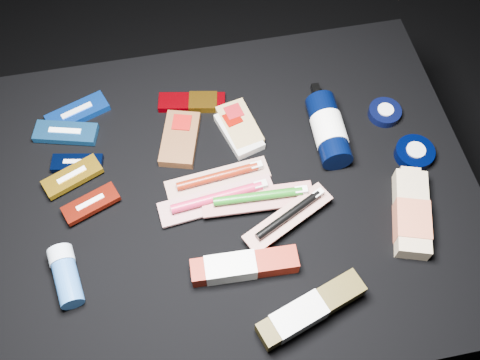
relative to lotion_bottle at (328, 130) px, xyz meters
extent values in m
plane|color=black|center=(-0.22, -0.09, -0.43)|extent=(3.00, 3.00, 0.00)
cube|color=black|center=(-0.22, -0.09, -0.23)|extent=(0.98, 0.78, 0.40)
cube|color=#0D3FB2|center=(-0.52, 0.16, -0.02)|extent=(0.14, 0.09, 0.02)
cube|color=#BBBBB7|center=(-0.52, 0.16, -0.02)|extent=(0.07, 0.04, 0.02)
cube|color=#1B5898|center=(-0.54, 0.11, -0.02)|extent=(0.14, 0.08, 0.02)
cube|color=white|center=(-0.54, 0.11, -0.02)|extent=(0.07, 0.03, 0.02)
cube|color=black|center=(-0.52, 0.03, -0.02)|extent=(0.11, 0.06, 0.01)
cube|color=silver|center=(-0.52, 0.03, -0.02)|extent=(0.05, 0.02, 0.01)
cube|color=#AC7C13|center=(-0.53, 0.00, -0.02)|extent=(0.13, 0.09, 0.01)
cube|color=silver|center=(-0.53, 0.00, -0.02)|extent=(0.06, 0.03, 0.02)
cube|color=maroon|center=(-0.50, -0.07, -0.02)|extent=(0.12, 0.08, 0.01)
cube|color=silver|center=(-0.50, -0.07, -0.01)|extent=(0.06, 0.03, 0.01)
cube|color=brown|center=(-0.31, 0.05, -0.02)|extent=(0.10, 0.15, 0.02)
cube|color=maroon|center=(-0.30, 0.08, -0.02)|extent=(0.05, 0.05, 0.02)
cube|color=beige|center=(-0.18, 0.05, -0.02)|extent=(0.09, 0.13, 0.02)
cube|color=#630600|center=(-0.19, 0.07, -0.02)|extent=(0.04, 0.04, 0.02)
cube|color=#9D824E|center=(-0.18, 0.06, -0.02)|extent=(0.09, 0.13, 0.02)
cube|color=maroon|center=(-0.18, 0.09, -0.02)|extent=(0.04, 0.04, 0.02)
cube|color=#800007|center=(-0.27, 0.14, -0.02)|extent=(0.15, 0.07, 0.02)
cube|color=#996313|center=(-0.24, 0.14, -0.02)|extent=(0.07, 0.06, 0.02)
cylinder|color=black|center=(0.00, 0.00, 0.00)|extent=(0.07, 0.16, 0.06)
cylinder|color=white|center=(0.00, 0.00, 0.00)|extent=(0.07, 0.07, 0.07)
cylinder|color=black|center=(0.00, 0.09, 0.00)|extent=(0.02, 0.02, 0.02)
cube|color=black|center=(0.00, 0.11, -0.01)|extent=(0.02, 0.03, 0.01)
cylinder|color=black|center=(0.14, 0.03, -0.02)|extent=(0.07, 0.07, 0.02)
cylinder|color=silver|center=(0.14, 0.03, -0.02)|extent=(0.03, 0.03, 0.02)
cylinder|color=black|center=(0.17, -0.08, -0.02)|extent=(0.08, 0.08, 0.02)
cylinder|color=beige|center=(0.17, -0.08, -0.02)|extent=(0.04, 0.04, 0.02)
cube|color=tan|center=(0.11, -0.21, -0.01)|extent=(0.11, 0.19, 0.04)
cube|color=#C46445|center=(0.10, -0.23, -0.01)|extent=(0.09, 0.10, 0.04)
cube|color=tan|center=(0.14, -0.13, -0.01)|extent=(0.04, 0.03, 0.03)
cylinder|color=#295BA1|center=(-0.55, -0.23, -0.01)|extent=(0.06, 0.09, 0.04)
cylinder|color=#AEBFD3|center=(-0.56, -0.17, -0.01)|extent=(0.05, 0.04, 0.05)
cube|color=beige|center=(-0.24, -0.06, -0.03)|extent=(0.22, 0.07, 0.01)
cylinder|color=#681808|center=(-0.24, -0.06, -0.02)|extent=(0.17, 0.03, 0.02)
cube|color=silver|center=(-0.16, -0.05, -0.02)|extent=(0.03, 0.02, 0.01)
cube|color=silver|center=(-0.25, -0.11, -0.02)|extent=(0.24, 0.08, 0.01)
cylinder|color=#B11B3E|center=(-0.25, -0.11, -0.01)|extent=(0.18, 0.04, 0.02)
cube|color=silver|center=(-0.17, -0.10, -0.01)|extent=(0.03, 0.02, 0.01)
cube|color=#B9B4AD|center=(-0.18, -0.12, -0.02)|extent=(0.22, 0.06, 0.01)
cylinder|color=#165E12|center=(-0.18, -0.12, 0.00)|extent=(0.17, 0.03, 0.02)
cube|color=white|center=(-0.09, -0.13, 0.00)|extent=(0.03, 0.02, 0.01)
cube|color=beige|center=(-0.13, -0.18, -0.01)|extent=(0.19, 0.13, 0.01)
cylinder|color=black|center=(-0.13, -0.18, 0.00)|extent=(0.14, 0.08, 0.02)
cube|color=silver|center=(-0.06, -0.14, 0.00)|extent=(0.02, 0.02, 0.01)
cube|color=maroon|center=(-0.23, -0.25, -0.01)|extent=(0.20, 0.05, 0.04)
cube|color=silver|center=(-0.25, -0.25, -0.01)|extent=(0.09, 0.05, 0.04)
cube|color=#3D3210|center=(-0.13, -0.36, -0.01)|extent=(0.21, 0.11, 0.04)
cube|color=beige|center=(-0.16, -0.36, -0.01)|extent=(0.11, 0.08, 0.04)
camera|label=1|loc=(-0.30, -0.59, 0.92)|focal=40.00mm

